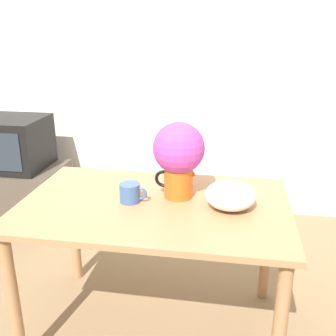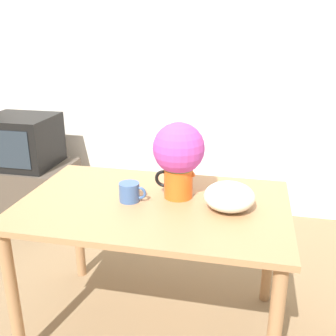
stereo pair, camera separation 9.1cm
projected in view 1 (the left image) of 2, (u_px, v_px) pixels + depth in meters
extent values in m
cube|color=silver|center=(175.00, 63.00, 3.27)|extent=(8.00, 0.05, 2.60)
cube|color=#A3754C|center=(154.00, 205.00, 1.96)|extent=(1.33, 0.85, 0.03)
cylinder|color=#A3754C|center=(13.00, 303.00, 1.84)|extent=(0.06, 0.06, 0.73)
cylinder|color=#A3754C|center=(279.00, 334.00, 1.65)|extent=(0.06, 0.06, 0.73)
cylinder|color=#A3754C|center=(74.00, 228.00, 2.52)|extent=(0.06, 0.06, 0.73)
cylinder|color=#A3754C|center=(267.00, 244.00, 2.33)|extent=(0.06, 0.06, 0.73)
cylinder|color=#E05619|center=(178.00, 181.00, 1.99)|extent=(0.15, 0.15, 0.17)
cone|color=#E05619|center=(191.00, 171.00, 1.96)|extent=(0.05, 0.05, 0.04)
torus|color=black|center=(164.00, 179.00, 2.00)|extent=(0.09, 0.02, 0.09)
sphere|color=#3D7033|center=(179.00, 157.00, 1.95)|extent=(0.19, 0.19, 0.19)
sphere|color=#B23D99|center=(179.00, 148.00, 1.93)|extent=(0.26, 0.26, 0.26)
cylinder|color=#385689|center=(130.00, 193.00, 1.94)|extent=(0.10, 0.10, 0.10)
torus|color=#385689|center=(140.00, 193.00, 1.94)|extent=(0.07, 0.01, 0.07)
ellipsoid|color=silver|center=(230.00, 195.00, 1.87)|extent=(0.24, 0.24, 0.13)
cube|color=#4C4238|center=(19.00, 193.00, 3.35)|extent=(0.77, 0.55, 0.48)
cube|color=black|center=(12.00, 143.00, 3.20)|extent=(0.55, 0.48, 0.42)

